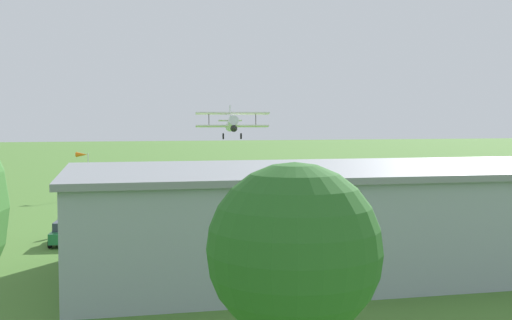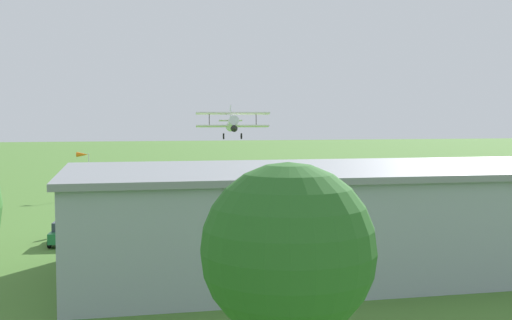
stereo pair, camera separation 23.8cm
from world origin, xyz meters
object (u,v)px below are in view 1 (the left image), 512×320
object	(u,v)px
biplane	(232,123)
person_by_parked_cars	(105,221)
hangar	(343,217)
person_beside_truck	(60,225)
windsock	(83,157)
car_green	(67,232)
tree_by_windsock	(294,251)
person_near_hangar_door	(396,213)
person_crossing_taxiway	(436,209)
person_watching_takeoff	(325,212)

from	to	relation	value
biplane	person_by_parked_cars	world-z (taller)	biplane
hangar	person_beside_truck	bearing A→B (deg)	-40.93
hangar	windsock	size ratio (longest dim) A/B	6.24
car_green	tree_by_windsock	xyz separation A→B (m)	(-7.70, 31.15, 4.45)
biplane	person_near_hangar_door	distance (m)	21.41
car_green	person_beside_truck	xyz separation A→B (m)	(0.67, -3.25, -0.02)
car_green	windsock	bearing A→B (deg)	-90.81
person_crossing_taxiway	person_near_hangar_door	bearing A→B (deg)	24.09
hangar	windsock	world-z (taller)	hangar
person_near_hangar_door	person_by_parked_cars	distance (m)	24.61
person_beside_truck	tree_by_windsock	size ratio (longest dim) A/B	0.22
biplane	windsock	world-z (taller)	biplane
person_beside_truck	person_by_parked_cars	world-z (taller)	person_by_parked_cars
hangar	biplane	bearing A→B (deg)	-88.98
person_watching_takeoff	person_beside_truck	distance (m)	22.31
person_near_hangar_door	person_beside_truck	distance (m)	27.93
person_watching_takeoff	windsock	xyz separation A→B (m)	(21.15, -23.49, 3.78)
person_crossing_taxiway	person_beside_truck	bearing A→B (deg)	3.37
biplane	windsock	xyz separation A→B (m)	(15.72, -9.28, -4.02)
hangar	person_beside_truck	xyz separation A→B (m)	(17.35, -15.04, -2.25)
person_near_hangar_door	biplane	bearing A→B (deg)	-56.05
biplane	person_beside_truck	size ratio (longest dim) A/B	4.66
person_beside_truck	person_by_parked_cars	distance (m)	3.55
hangar	biplane	size ratio (longest dim) A/B	4.14
car_green	person_by_parked_cars	world-z (taller)	person_by_parked_cars
hangar	tree_by_windsock	size ratio (longest dim) A/B	4.19
person_crossing_taxiway	person_by_parked_cars	world-z (taller)	person_by_parked_cars
person_watching_takeoff	biplane	bearing A→B (deg)	-69.08
hangar	car_green	bearing A→B (deg)	-35.27
biplane	person_beside_truck	world-z (taller)	biplane
person_crossing_taxiway	windsock	distance (m)	39.90
person_watching_takeoff	car_green	bearing A→B (deg)	13.63
car_green	person_by_parked_cars	size ratio (longest dim) A/B	2.60
car_green	person_by_parked_cars	distance (m)	5.14
biplane	person_crossing_taxiway	bearing A→B (deg)	138.80
tree_by_windsock	biplane	bearing A→B (deg)	-99.46
person_beside_truck	biplane	bearing A→B (deg)	-136.03
person_crossing_taxiway	biplane	bearing A→B (deg)	-41.20
person_near_hangar_door	car_green	bearing A→B (deg)	6.06
person_watching_takeoff	person_near_hangar_door	xyz separation A→B (m)	(-5.71, 2.33, 0.02)
person_watching_takeoff	person_near_hangar_door	distance (m)	6.16
person_by_parked_cars	person_watching_takeoff	bearing A→B (deg)	-177.43
person_watching_takeoff	windsock	bearing A→B (deg)	-48.00
person_near_hangar_door	person_by_parked_cars	bearing A→B (deg)	-3.45
person_near_hangar_door	person_by_parked_cars	xyz separation A→B (m)	(24.57, -1.48, -0.02)
person_near_hangar_door	person_crossing_taxiway	size ratio (longest dim) A/B	1.15
person_crossing_taxiway	person_by_parked_cars	size ratio (longest dim) A/B	0.89
person_crossing_taxiway	person_beside_truck	xyz separation A→B (m)	(33.07, 1.95, 0.09)
car_green	person_watching_takeoff	xyz separation A→B (m)	(-21.56, -5.23, -0.00)
biplane	tree_by_windsock	world-z (taller)	biplane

